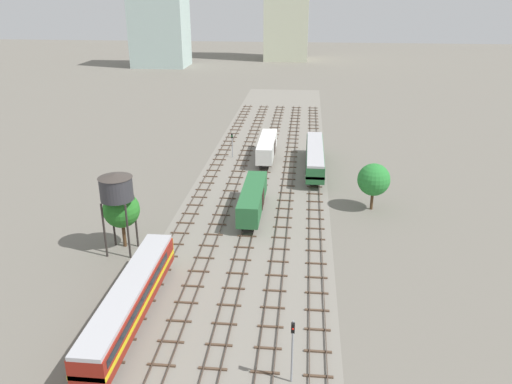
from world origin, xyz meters
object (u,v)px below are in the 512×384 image
(freight_boxcar_centre_left_midfar, at_px, (267,146))
(signal_post_near, at_px, (232,142))
(diesel_railcar_centre_right_mid, at_px, (315,156))
(signal_post_nearest, at_px, (292,345))
(diesel_railcar_far_left_nearest, at_px, (130,298))
(freight_boxcar_centre_left_near, at_px, (253,198))
(water_tower, at_px, (116,188))

(freight_boxcar_centre_left_midfar, height_order, signal_post_near, signal_post_near)
(diesel_railcar_centre_right_mid, relative_size, signal_post_nearest, 3.55)
(diesel_railcar_centre_right_mid, bearing_deg, signal_post_nearest, -92.41)
(diesel_railcar_far_left_nearest, height_order, freight_boxcar_centre_left_midfar, diesel_railcar_far_left_nearest)
(diesel_railcar_centre_right_mid, distance_m, freight_boxcar_centre_left_midfar, 9.99)
(freight_boxcar_centre_left_midfar, relative_size, signal_post_nearest, 2.43)
(freight_boxcar_centre_left_near, relative_size, water_tower, 1.43)
(signal_post_nearest, distance_m, signal_post_near, 57.91)
(diesel_railcar_far_left_nearest, bearing_deg, signal_post_near, 87.55)
(diesel_railcar_far_left_nearest, xyz_separation_m, diesel_railcar_centre_right_mid, (17.15, 44.52, 0.00))
(water_tower, height_order, signal_post_nearest, water_tower)
(water_tower, bearing_deg, freight_boxcar_centre_left_midfar, 68.74)
(diesel_railcar_far_left_nearest, distance_m, freight_boxcar_centre_left_midfar, 50.39)
(freight_boxcar_centre_left_near, bearing_deg, diesel_railcar_centre_right_mid, 66.07)
(signal_post_nearest, bearing_deg, diesel_railcar_far_left_nearest, 157.10)
(freight_boxcar_centre_left_near, distance_m, signal_post_near, 25.73)
(freight_boxcar_centre_left_midfar, xyz_separation_m, signal_post_near, (-6.44, 0.47, 0.53))
(diesel_railcar_far_left_nearest, distance_m, diesel_railcar_centre_right_mid, 47.71)
(diesel_railcar_far_left_nearest, relative_size, water_tower, 2.09)
(freight_boxcar_centre_left_midfar, bearing_deg, diesel_railcar_centre_right_mid, -30.90)
(diesel_railcar_far_left_nearest, distance_m, freight_boxcar_centre_left_near, 26.63)
(freight_boxcar_centre_left_near, distance_m, water_tower, 19.43)
(signal_post_nearest, xyz_separation_m, signal_post_near, (-12.86, 56.46, -0.66))
(freight_boxcar_centre_left_near, relative_size, signal_post_near, 3.02)
(diesel_railcar_far_left_nearest, distance_m, signal_post_nearest, 16.32)
(diesel_railcar_centre_right_mid, height_order, signal_post_nearest, signal_post_nearest)
(freight_boxcar_centre_left_midfar, xyz_separation_m, water_tower, (-14.19, -36.46, 5.64))
(diesel_railcar_far_left_nearest, relative_size, diesel_railcar_centre_right_mid, 1.00)
(diesel_railcar_far_left_nearest, height_order, freight_boxcar_centre_left_near, diesel_railcar_far_left_nearest)
(signal_post_near, bearing_deg, water_tower, -101.85)
(signal_post_near, bearing_deg, diesel_railcar_centre_right_mid, -20.47)
(diesel_railcar_centre_right_mid, distance_m, signal_post_near, 16.02)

